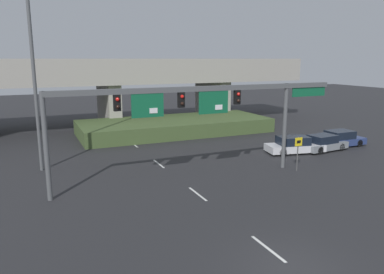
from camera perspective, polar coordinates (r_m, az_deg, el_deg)
name	(u,v)px	position (r m, az deg, el deg)	size (l,w,h in m)	color
ground_plane	(291,267)	(15.49, 14.90, -18.55)	(160.00, 160.00, 0.00)	#262628
lane_markings	(159,164)	(28.30, -5.09, -4.07)	(0.14, 30.47, 0.01)	silver
signal_gantry	(199,103)	(23.58, 1.11, 5.22)	(19.50, 0.44, 6.06)	#515456
speed_limit_sign	(298,149)	(27.09, 15.85, -1.73)	(0.60, 0.11, 2.44)	#4C4C4C
highway_light_pole_near	(32,56)	(27.57, -23.16, 11.25)	(0.70, 0.36, 15.05)	#515456
overpass_bridge	(108,79)	(44.52, -12.73, 8.55)	(47.58, 9.39, 7.75)	#A39E93
grass_embankment	(175,126)	(39.83, -2.59, 1.68)	(19.88, 7.91, 1.45)	#42562D
parked_sedan_near_right	(294,145)	(32.43, 15.31, -1.20)	(5.05, 2.81, 1.41)	silver
parked_sedan_mid_right	(323,143)	(33.97, 19.34, -0.91)	(4.36, 2.21, 1.38)	gray
parked_sedan_far_right	(340,139)	(36.24, 21.68, -0.28)	(4.38, 1.92, 1.43)	navy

